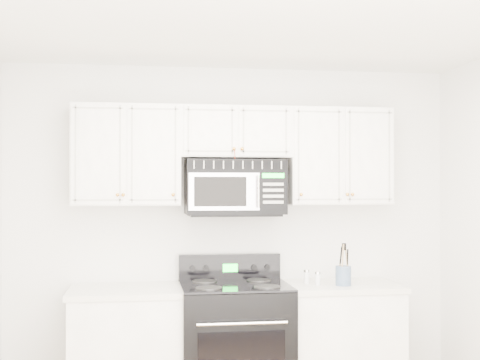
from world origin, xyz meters
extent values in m
cube|color=silver|center=(0.00, 0.00, 2.60)|extent=(3.50, 3.50, 0.01)
cube|color=silver|center=(0.00, 1.75, 1.30)|extent=(3.50, 0.01, 2.60)
cube|color=silver|center=(0.00, -1.75, 1.30)|extent=(3.50, 0.01, 2.60)
cube|color=white|center=(-0.80, 1.44, 0.44)|extent=(0.82, 0.63, 0.88)
cube|color=beige|center=(-0.80, 1.44, 0.90)|extent=(0.86, 0.65, 0.04)
cube|color=white|center=(0.80, 1.44, 0.44)|extent=(0.82, 0.63, 0.88)
cube|color=beige|center=(0.80, 1.44, 0.90)|extent=(0.86, 0.65, 0.04)
cube|color=black|center=(-0.02, 1.41, 0.46)|extent=(0.80, 0.68, 0.92)
cylinder|color=silver|center=(-0.02, 1.04, 0.72)|extent=(0.63, 0.02, 0.02)
cube|color=black|center=(-0.02, 1.41, 0.93)|extent=(0.80, 0.68, 0.02)
cube|color=black|center=(-0.02, 1.71, 1.03)|extent=(0.80, 0.08, 0.21)
cube|color=#15E92D|center=(-0.02, 1.67, 1.03)|extent=(0.12, 0.00, 0.06)
cube|color=white|center=(-0.82, 1.58, 1.90)|extent=(0.80, 0.33, 0.75)
cube|color=white|center=(0.82, 1.58, 1.90)|extent=(0.80, 0.33, 0.75)
cube|color=white|center=(0.00, 1.58, 2.08)|extent=(0.84, 0.33, 0.39)
sphere|color=orange|center=(-0.84, 1.40, 1.60)|extent=(0.03, 0.03, 0.03)
sphere|color=orange|center=(-0.48, 1.40, 1.60)|extent=(0.03, 0.03, 0.03)
sphere|color=orange|center=(0.48, 1.40, 1.60)|extent=(0.03, 0.03, 0.03)
sphere|color=orange|center=(0.84, 1.40, 1.60)|extent=(0.03, 0.03, 0.03)
sphere|color=orange|center=(-0.03, 1.40, 1.94)|extent=(0.03, 0.03, 0.03)
sphere|color=orange|center=(0.03, 1.40, 1.94)|extent=(0.03, 0.03, 0.03)
cylinder|color=#B93118|center=(-0.02, 1.40, 1.88)|extent=(0.00, 0.00, 0.12)
sphere|color=orange|center=(-0.02, 1.40, 1.81)|extent=(0.04, 0.04, 0.04)
cube|color=black|center=(0.00, 1.56, 1.66)|extent=(0.75, 0.38, 0.41)
cube|color=#A9A7A0|center=(0.00, 1.38, 1.82)|extent=(0.73, 0.01, 0.07)
cube|color=#AEACB6|center=(-0.11, 1.37, 1.62)|extent=(0.53, 0.01, 0.28)
cube|color=black|center=(-0.14, 1.36, 1.62)|extent=(0.39, 0.01, 0.22)
cube|color=black|center=(0.26, 1.37, 1.62)|extent=(0.21, 0.01, 0.28)
cube|color=#15E92D|center=(0.26, 1.36, 1.74)|extent=(0.17, 0.00, 0.03)
cylinder|color=silver|center=(0.14, 1.33, 1.62)|extent=(0.02, 0.02, 0.24)
cylinder|color=#4D5C7B|center=(0.78, 1.33, 0.99)|extent=(0.12, 0.12, 0.15)
cylinder|color=#987B4F|center=(0.82, 1.33, 1.07)|extent=(0.01, 0.01, 0.25)
cylinder|color=black|center=(0.77, 1.36, 1.08)|extent=(0.01, 0.01, 0.27)
cylinder|color=#987B4F|center=(0.77, 1.30, 1.09)|extent=(0.01, 0.01, 0.29)
cylinder|color=black|center=(0.82, 1.33, 1.07)|extent=(0.01, 0.01, 0.25)
cylinder|color=#987B4F|center=(0.77, 1.36, 1.08)|extent=(0.01, 0.01, 0.27)
cylinder|color=silver|center=(0.60, 1.37, 0.96)|extent=(0.04, 0.04, 0.08)
cylinder|color=silver|center=(0.60, 1.37, 1.01)|extent=(0.04, 0.04, 0.02)
cylinder|color=silver|center=(0.53, 1.45, 0.96)|extent=(0.04, 0.04, 0.09)
cylinder|color=silver|center=(0.53, 1.45, 1.02)|extent=(0.04, 0.04, 0.02)
camera|label=1|loc=(-0.71, -3.50, 1.66)|focal=50.00mm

